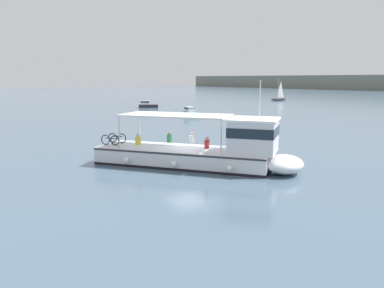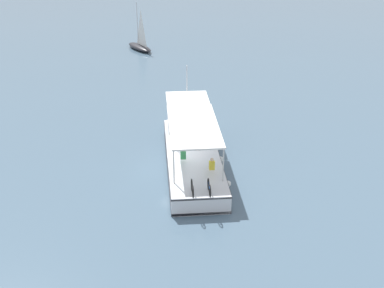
# 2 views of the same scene
# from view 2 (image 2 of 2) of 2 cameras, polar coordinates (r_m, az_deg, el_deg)

# --- Properties ---
(ground_plane) EXTENTS (400.00, 400.00, 0.00)m
(ground_plane) POSITION_cam_2_polar(r_m,az_deg,el_deg) (31.14, -1.03, -2.73)
(ground_plane) COLOR slate
(ferry_main) EXTENTS (12.20, 9.79, 5.32)m
(ferry_main) POSITION_cam_2_polar(r_m,az_deg,el_deg) (32.03, -0.15, 0.16)
(ferry_main) COLOR silver
(ferry_main) RESTS_ON ground
(sailboat_off_stern) EXTENTS (3.42, 4.91, 5.40)m
(sailboat_off_stern) POSITION_cam_2_polar(r_m,az_deg,el_deg) (58.63, -6.10, 11.36)
(sailboat_off_stern) COLOR #232328
(sailboat_off_stern) RESTS_ON ground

